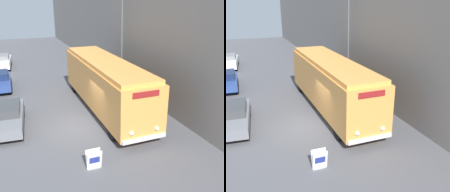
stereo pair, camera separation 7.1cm
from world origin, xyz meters
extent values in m
plane|color=#56565B|center=(0.00, 0.00, 0.00)|extent=(80.00, 80.00, 0.00)
cube|color=gray|center=(5.95, 10.00, 4.48)|extent=(0.30, 60.00, 8.96)
cylinder|color=black|center=(1.20, -2.05, 0.46)|extent=(0.28, 0.92, 0.92)
cylinder|color=black|center=(3.43, -2.05, 0.46)|extent=(0.28, 0.92, 0.92)
cylinder|color=black|center=(1.20, 6.28, 0.46)|extent=(0.28, 0.92, 0.92)
cylinder|color=black|center=(3.43, 6.28, 0.46)|extent=(0.28, 0.92, 0.92)
cube|color=#EF9E47|center=(2.31, 2.11, 1.82)|extent=(2.55, 11.13, 2.71)
cube|color=#FEA74B|center=(2.31, 2.11, 3.29)|extent=(2.34, 10.68, 0.24)
cube|color=silver|center=(2.31, -3.51, 0.58)|extent=(2.42, 0.12, 0.20)
sphere|color=white|center=(1.61, -3.48, 1.01)|extent=(0.22, 0.22, 0.22)
sphere|color=white|center=(3.02, -3.48, 1.01)|extent=(0.22, 0.22, 0.22)
cube|color=maroon|center=(2.31, -3.47, 2.92)|extent=(1.40, 0.06, 0.28)
cube|color=gray|center=(-0.52, -4.10, 0.00)|extent=(0.61, 0.20, 0.01)
cube|color=white|center=(-0.52, -4.18, 0.45)|extent=(0.68, 0.18, 0.91)
cube|color=white|center=(-0.52, -4.02, 0.45)|extent=(0.68, 0.18, 0.91)
cube|color=navy|center=(-0.52, -4.20, 0.48)|extent=(0.47, 0.06, 0.32)
cylinder|color=#595E60|center=(5.11, 5.72, 3.73)|extent=(0.12, 0.12, 7.45)
cylinder|color=black|center=(-3.35, -0.12, 0.30)|extent=(0.22, 0.61, 0.61)
cylinder|color=black|center=(-3.07, 2.99, 0.30)|extent=(0.22, 0.61, 0.61)
cube|color=slate|center=(-4.01, 1.51, 0.60)|extent=(2.26, 4.67, 0.60)
cube|color=#3F4043|center=(-4.00, 1.62, 1.16)|extent=(1.76, 2.17, 0.51)
cylinder|color=black|center=(-3.69, 7.73, 0.33)|extent=(0.22, 0.67, 0.67)
cylinder|color=black|center=(-3.65, 10.77, 0.33)|extent=(0.22, 0.67, 0.67)
cylinder|color=black|center=(-3.53, 15.26, 0.30)|extent=(0.22, 0.60, 0.60)
cylinder|color=black|center=(-3.30, 18.61, 0.30)|extent=(0.22, 0.60, 0.60)
cube|color=silver|center=(-4.14, 16.99, 0.63)|extent=(2.04, 4.86, 0.66)
cube|color=gray|center=(-4.13, 17.10, 1.19)|extent=(1.60, 2.23, 0.45)
camera|label=1|loc=(-3.43, -13.54, 7.09)|focal=42.00mm
camera|label=2|loc=(-3.37, -13.57, 7.09)|focal=42.00mm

